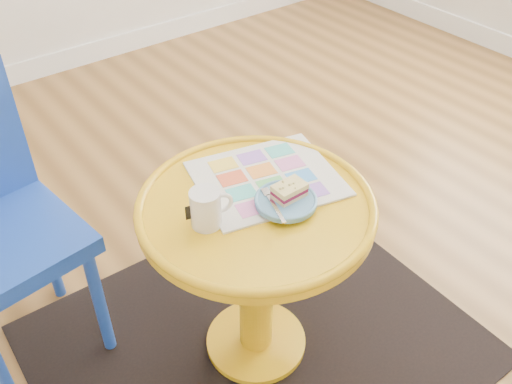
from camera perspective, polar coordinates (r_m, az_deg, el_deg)
floor at (r=2.28m, az=7.29°, el=-4.22°), size 4.00×4.00×0.00m
rug at (r=1.91m, az=0.00°, el=-14.86°), size 1.33×1.13×0.01m
side_table at (r=1.59m, az=0.00°, el=-5.81°), size 0.63×0.63×0.59m
newspaper at (r=1.56m, az=1.07°, el=1.36°), size 0.44×0.40×0.01m
mug at (r=1.39m, az=-4.98°, el=-1.53°), size 0.11×0.08×0.10m
plate at (r=1.46m, az=3.00°, el=-0.95°), size 0.16×0.16×0.02m
cake_slice at (r=1.46m, az=3.36°, el=0.15°), size 0.08×0.06×0.04m
fork at (r=1.44m, az=1.71°, el=-1.19°), size 0.06×0.14×0.00m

